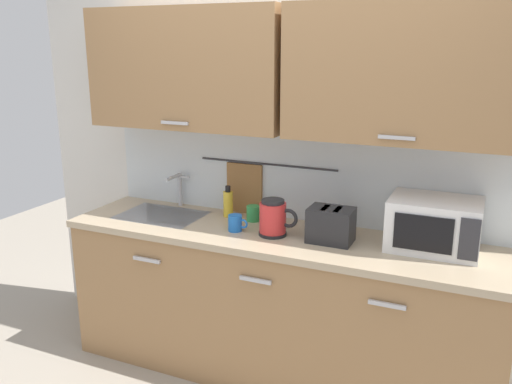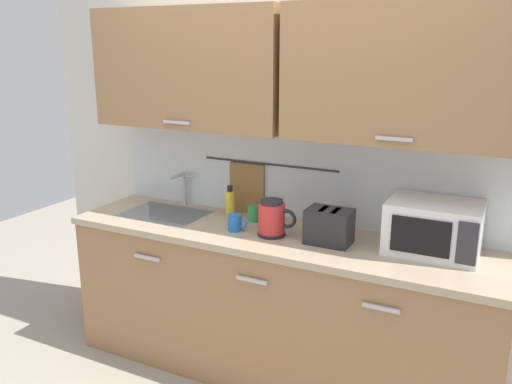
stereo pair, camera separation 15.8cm
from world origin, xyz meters
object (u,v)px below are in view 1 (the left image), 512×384
at_px(toaster, 331,225).
at_px(mug_by_kettle, 236,223).
at_px(mug_near_sink, 254,213).
at_px(dish_soap_bottle, 228,203).
at_px(microwave, 434,224).
at_px(electric_kettle, 274,218).

relative_size(toaster, mug_by_kettle, 2.13).
bearing_deg(mug_near_sink, dish_soap_bottle, 173.84).
distance_m(dish_soap_bottle, mug_near_sink, 0.19).
distance_m(microwave, mug_by_kettle, 1.09).
bearing_deg(microwave, dish_soap_bottle, 177.24).
xyz_separation_m(microwave, mug_by_kettle, (-1.07, -0.17, -0.09)).
xyz_separation_m(electric_kettle, mug_by_kettle, (-0.23, -0.02, -0.05)).
height_order(microwave, electric_kettle, microwave).
bearing_deg(electric_kettle, toaster, 5.25).
xyz_separation_m(electric_kettle, dish_soap_bottle, (-0.39, 0.21, -0.01)).
bearing_deg(mug_near_sink, toaster, -16.46).
bearing_deg(mug_near_sink, mug_by_kettle, -95.58).
distance_m(dish_soap_bottle, toaster, 0.73).
height_order(electric_kettle, mug_near_sink, electric_kettle).
bearing_deg(electric_kettle, dish_soap_bottle, 152.13).
bearing_deg(electric_kettle, microwave, 9.82).
relative_size(electric_kettle, dish_soap_bottle, 1.16).
bearing_deg(toaster, mug_by_kettle, -174.65).
bearing_deg(mug_near_sink, microwave, -2.16).
bearing_deg(dish_soap_bottle, microwave, -2.76).
xyz_separation_m(electric_kettle, toaster, (0.32, 0.03, -0.01)).
xyz_separation_m(microwave, electric_kettle, (-0.84, -0.15, -0.03)).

